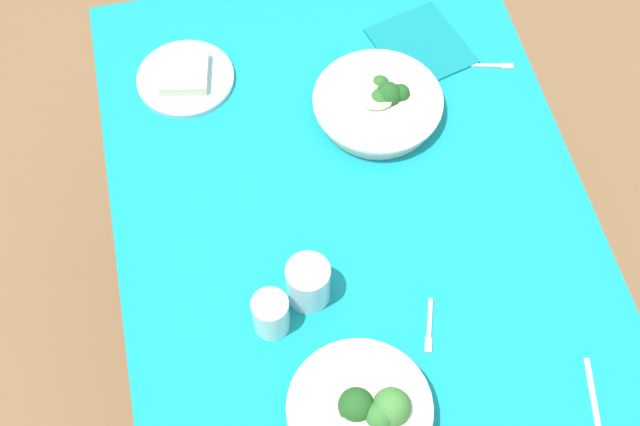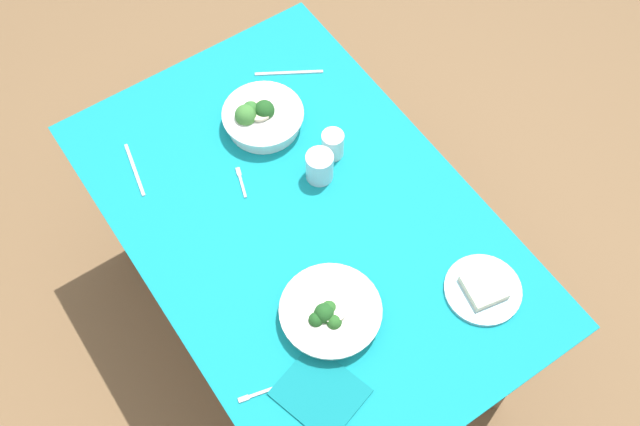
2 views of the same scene
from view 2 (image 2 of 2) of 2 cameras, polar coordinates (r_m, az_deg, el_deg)
The scene contains 12 objects.
ground_plane at distance 2.89m, azimuth -0.93°, elevation -7.71°, with size 6.00×6.00×0.00m, color brown.
dining_table at distance 2.32m, azimuth -1.14°, elevation -1.86°, with size 1.43×0.93×0.73m.
broccoli_bowl_far at distance 2.39m, azimuth -4.28°, elevation 6.95°, with size 0.25×0.25×0.10m.
broccoli_bowl_near at distance 2.07m, azimuth 0.73°, elevation -7.29°, with size 0.27×0.27×0.08m.
bread_side_plate at distance 2.16m, azimuth 11.80°, elevation -5.43°, with size 0.21×0.21×0.04m.
water_glass_center at distance 2.26m, azimuth -0.03°, elevation 3.41°, with size 0.08×0.08×0.10m, color silver.
water_glass_side at distance 2.31m, azimuth 0.93°, elevation 5.02°, with size 0.07×0.07×0.09m, color silver.
fork_by_far_bowl at distance 2.03m, azimuth -4.65°, elevation -13.03°, with size 0.04×0.11×0.00m.
fork_by_near_bowl at distance 2.30m, azimuth -5.77°, elevation 2.33°, with size 0.10×0.04×0.00m.
table_knife_left at distance 2.38m, azimuth -13.34°, elevation 3.09°, with size 0.20×0.01×0.00m, color #B7B7BC.
table_knife_right at distance 2.54m, azimuth -2.27°, elevation 10.17°, with size 0.22×0.01×0.00m, color #B7B7BC.
napkin_folded_upper at distance 2.02m, azimuth 0.01°, elevation -12.92°, with size 0.20×0.18×0.01m, color #0F777D.
Camera 2 is at (0.93, -0.58, 2.67)m, focal length 43.95 mm.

